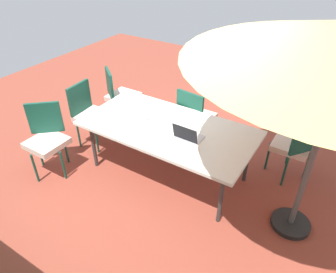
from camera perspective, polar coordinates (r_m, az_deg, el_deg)
The scene contains 9 objects.
ground_plane at distance 4.37m, azimuth -0.00°, elevation -6.74°, with size 10.00×10.00×0.02m, color brown.
dining_table at distance 3.93m, azimuth -0.00°, elevation 1.29°, with size 2.22×1.13×0.76m.
chair_east at distance 4.80m, azimuth -14.41°, elevation 4.41°, with size 0.47×0.46×0.98m.
chair_south at distance 4.57m, azimuth 5.02°, elevation 3.84°, with size 0.47×0.48×0.98m.
chair_southeast at distance 5.26m, azimuth -8.95°, elevation 7.82°, with size 0.58×0.58×0.98m.
chair_southwest at distance 4.28m, azimuth 22.55°, elevation -1.26°, with size 0.58×0.58×0.98m.
chair_northeast at distance 4.40m, azimuth -21.58°, elevation 0.02°, with size 0.59×0.59×0.98m.
laptop at distance 3.66m, azimuth 3.67°, elevation 0.15°, with size 0.33×0.25×0.21m.
cup at distance 4.02m, azimuth -4.29°, elevation 3.54°, with size 0.07×0.07×0.10m, color white.
Camera 1 is at (-1.76, 2.79, 2.86)m, focal length 32.90 mm.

